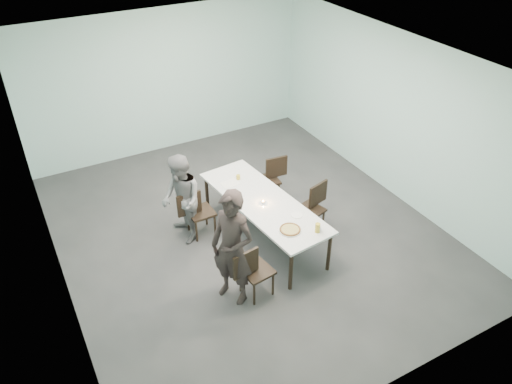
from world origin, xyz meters
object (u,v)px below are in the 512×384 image
chair_far_right (271,176)px  pizza (290,230)px  chair_near_right (313,205)px  tealight (263,202)px  table (263,204)px  beer_glass (318,228)px  chair_far_left (196,210)px  amber_tumbler (238,177)px  side_plate (297,215)px  diner_far (181,200)px  chair_near_left (252,269)px  diner_near (232,248)px  water_tumbler (318,227)px

chair_far_right → pizza: bearing=74.1°
chair_near_right → tealight: 0.94m
table → beer_glass: 1.13m
tealight → chair_far_left: bearing=143.3°
amber_tumbler → side_plate: bearing=-76.9°
diner_far → beer_glass: 2.26m
chair_near_left → chair_far_left: size_ratio=1.00×
diner_near → table: bearing=103.3°
chair_far_right → side_plate: size_ratio=4.83×
chair_far_right → diner_far: 1.89m
chair_near_right → pizza: chair_near_right is taller
chair_far_right → amber_tumbler: chair_far_right is taller
chair_far_right → tealight: chair_far_right is taller
chair_near_left → diner_far: 1.79m
chair_far_right → water_tumbler: (-0.34, -1.98, 0.29)m
amber_tumbler → water_tumbler: bearing=-77.6°
chair_far_left → diner_far: size_ratio=0.56×
chair_near_right → diner_near: (-1.90, -0.79, 0.40)m
chair_far_left → table: bearing=-34.5°
chair_near_right → beer_glass: size_ratio=5.80×
side_plate → chair_near_right: bearing=33.7°
chair_near_right → chair_far_right: (-0.17, 1.13, 0.00)m
table → chair_far_right: size_ratio=3.08×
chair_near_right → amber_tumbler: (-0.92, 0.97, 0.29)m
chair_near_left → beer_glass: size_ratio=5.80×
tealight → pizza: bearing=-89.5°
side_plate → water_tumbler: 0.46m
diner_far → water_tumbler: size_ratio=17.25×
chair_far_right → pizza: chair_far_right is taller
amber_tumbler → chair_near_left: bearing=-111.5°
table → diner_near: size_ratio=1.48×
chair_far_right → chair_far_left: bearing=17.1°
chair_near_left → chair_far_right: same height
diner_near → diner_far: bearing=154.3°
pizza → water_tumbler: size_ratio=3.78×
table → chair_near_left: 1.37m
pizza → side_plate: pizza is taller
chair_near_left → pizza: bearing=8.9°
chair_near_left → chair_far_left: (-0.14, 1.71, 0.00)m
chair_far_left → diner_near: (-0.10, -1.59, 0.40)m
pizza → beer_glass: beer_glass is taller
water_tumbler → amber_tumbler: (-0.40, 1.82, -0.01)m
diner_near → chair_near_right: bearing=82.5°
chair_near_left → diner_far: diner_far is taller
chair_near_right → pizza: size_ratio=2.56×
chair_far_left → chair_far_right: bearing=9.9°
chair_far_left → tealight: size_ratio=15.54×
diner_far → side_plate: 1.88m
chair_far_right → table: bearing=59.5°
diner_far → beer_glass: diner_far is taller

